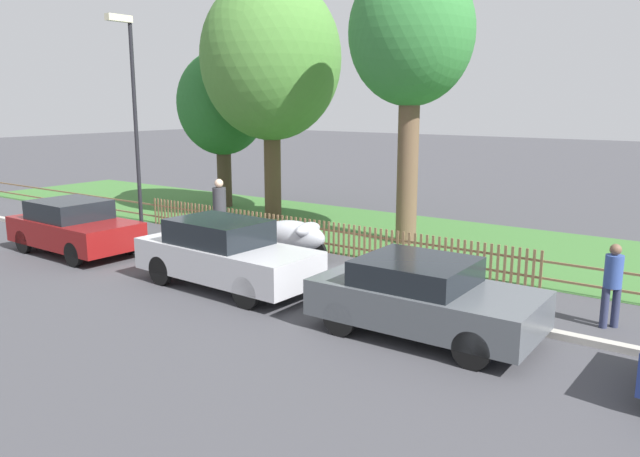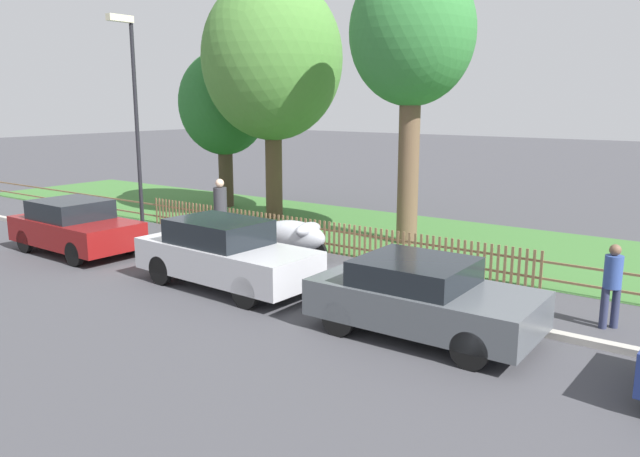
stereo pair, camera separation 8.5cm
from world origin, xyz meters
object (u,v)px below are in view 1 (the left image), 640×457
object	(u,v)px
parked_car_silver_hatchback	(74,227)
tree_mid_park	(411,37)
parked_car_navy_estate	(423,297)
tree_behind_motorcycle	(271,60)
parked_car_black_saloon	(225,254)
covered_motorcycle	(295,235)
street_lamp	(132,105)
pedestrian_near_fence	(613,281)
pedestrian_by_lamp	(220,207)
tree_nearest_kerb	(222,104)

from	to	relation	value
parked_car_silver_hatchback	tree_mid_park	xyz separation A→B (m)	(6.57, 6.32, 4.98)
parked_car_navy_estate	tree_behind_motorcycle	world-z (taller)	tree_behind_motorcycle
parked_car_black_saloon	covered_motorcycle	bearing A→B (deg)	98.46
covered_motorcycle	street_lamp	bearing A→B (deg)	-170.45
parked_car_black_saloon	parked_car_navy_estate	world-z (taller)	parked_car_black_saloon
covered_motorcycle	pedestrian_near_fence	world-z (taller)	pedestrian_near_fence
tree_mid_park	parked_car_black_saloon	bearing A→B (deg)	-100.11
parked_car_navy_estate	pedestrian_near_fence	xyz separation A→B (m)	(2.57, 2.29, 0.18)
pedestrian_by_lamp	street_lamp	bearing A→B (deg)	-120.49
tree_nearest_kerb	pedestrian_near_fence	bearing A→B (deg)	-20.33
parked_car_black_saloon	street_lamp	xyz separation A→B (m)	(-5.20, 1.82, 3.13)
pedestrian_near_fence	pedestrian_by_lamp	bearing A→B (deg)	-49.21
parked_car_black_saloon	pedestrian_near_fence	world-z (taller)	pedestrian_near_fence
tree_behind_motorcycle	pedestrian_by_lamp	xyz separation A→B (m)	(1.38, -3.99, -4.31)
tree_nearest_kerb	tree_behind_motorcycle	world-z (taller)	tree_behind_motorcycle
tree_nearest_kerb	pedestrian_by_lamp	xyz separation A→B (m)	(4.44, -4.75, -2.83)
parked_car_black_saloon	covered_motorcycle	distance (m)	2.91
parked_car_black_saloon	tree_behind_motorcycle	world-z (taller)	tree_behind_motorcycle
tree_behind_motorcycle	pedestrian_near_fence	distance (m)	13.53
parked_car_black_saloon	tree_nearest_kerb	xyz separation A→B (m)	(-7.55, 7.76, 3.13)
covered_motorcycle	pedestrian_by_lamp	size ratio (longest dim) A/B	1.06
tree_mid_park	covered_motorcycle	bearing A→B (deg)	-113.14
tree_mid_park	pedestrian_near_fence	size ratio (longest dim) A/B	5.05
tree_behind_motorcycle	pedestrian_by_lamp	bearing A→B (deg)	-70.93
parked_car_silver_hatchback	pedestrian_near_fence	size ratio (longest dim) A/B	2.49
parked_car_black_saloon	tree_nearest_kerb	world-z (taller)	tree_nearest_kerb
tree_mid_park	pedestrian_near_fence	world-z (taller)	tree_mid_park
parked_car_silver_hatchback	parked_car_black_saloon	distance (m)	5.46
parked_car_silver_hatchback	parked_car_black_saloon	bearing A→B (deg)	2.15
tree_behind_motorcycle	pedestrian_near_fence	xyz separation A→B (m)	(11.85, -4.76, -4.49)
tree_mid_park	tree_behind_motorcycle	bearing A→B (deg)	172.19
pedestrian_near_fence	street_lamp	world-z (taller)	street_lamp
street_lamp	tree_mid_park	bearing A→B (deg)	34.99
tree_mid_park	street_lamp	distance (m)	7.91
parked_car_silver_hatchback	parked_car_navy_estate	bearing A→B (deg)	1.41
tree_nearest_kerb	pedestrian_near_fence	size ratio (longest dim) A/B	3.80
tree_nearest_kerb	street_lamp	world-z (taller)	street_lamp
pedestrian_near_fence	tree_nearest_kerb	bearing A→B (deg)	-65.33
covered_motorcycle	street_lamp	xyz separation A→B (m)	(-4.88, -1.07, 3.28)
covered_motorcycle	parked_car_navy_estate	bearing A→B (deg)	-32.80
parked_car_navy_estate	pedestrian_by_lamp	distance (m)	8.48
pedestrian_near_fence	street_lamp	distance (m)	12.92
parked_car_black_saloon	covered_motorcycle	size ratio (longest dim) A/B	2.18
parked_car_black_saloon	pedestrian_near_fence	bearing A→B (deg)	19.15
parked_car_silver_hatchback	tree_nearest_kerb	bearing A→B (deg)	106.12
parked_car_navy_estate	covered_motorcycle	size ratio (longest dim) A/B	1.96
tree_behind_motorcycle	pedestrian_by_lamp	world-z (taller)	tree_behind_motorcycle
tree_mid_park	street_lamp	bearing A→B (deg)	-145.01
parked_car_silver_hatchback	pedestrian_by_lamp	bearing A→B (deg)	54.14
tree_behind_motorcycle	tree_mid_park	distance (m)	5.67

